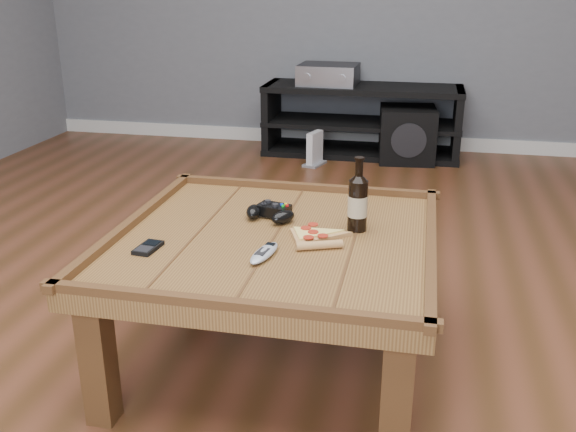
% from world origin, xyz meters
% --- Properties ---
extents(ground, '(6.00, 6.00, 0.00)m').
position_xyz_m(ground, '(0.00, 0.00, 0.00)').
color(ground, '#452813').
rests_on(ground, ground).
extents(baseboard, '(5.00, 0.02, 0.10)m').
position_xyz_m(baseboard, '(0.00, 2.99, 0.05)').
color(baseboard, silver).
rests_on(baseboard, ground).
extents(coffee_table, '(1.03, 1.03, 0.48)m').
position_xyz_m(coffee_table, '(0.00, 0.00, 0.39)').
color(coffee_table, '#583619').
rests_on(coffee_table, ground).
extents(media_console, '(1.40, 0.45, 0.50)m').
position_xyz_m(media_console, '(0.00, 2.75, 0.25)').
color(media_console, black).
rests_on(media_console, ground).
extents(beer_bottle, '(0.06, 0.06, 0.24)m').
position_xyz_m(beer_bottle, '(0.25, 0.11, 0.55)').
color(beer_bottle, black).
rests_on(beer_bottle, coffee_table).
extents(game_controller, '(0.19, 0.15, 0.05)m').
position_xyz_m(game_controller, '(-0.05, 0.15, 0.47)').
color(game_controller, black).
rests_on(game_controller, coffee_table).
extents(pizza_slice, '(0.24, 0.30, 0.03)m').
position_xyz_m(pizza_slice, '(0.13, 0.00, 0.46)').
color(pizza_slice, tan).
rests_on(pizza_slice, coffee_table).
extents(smartphone, '(0.07, 0.11, 0.01)m').
position_xyz_m(smartphone, '(-0.35, -0.18, 0.46)').
color(smartphone, black).
rests_on(smartphone, coffee_table).
extents(remote_control, '(0.08, 0.17, 0.02)m').
position_xyz_m(remote_control, '(0.01, -0.16, 0.46)').
color(remote_control, '#9EA4AC').
rests_on(remote_control, coffee_table).
extents(av_receiver, '(0.42, 0.36, 0.14)m').
position_xyz_m(av_receiver, '(-0.25, 2.74, 0.57)').
color(av_receiver, black).
rests_on(av_receiver, media_console).
extents(subwoofer, '(0.41, 0.41, 0.38)m').
position_xyz_m(subwoofer, '(0.33, 2.64, 0.19)').
color(subwoofer, black).
rests_on(subwoofer, ground).
extents(game_console, '(0.15, 0.21, 0.23)m').
position_xyz_m(game_console, '(-0.28, 2.39, 0.11)').
color(game_console, gray).
rests_on(game_console, ground).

